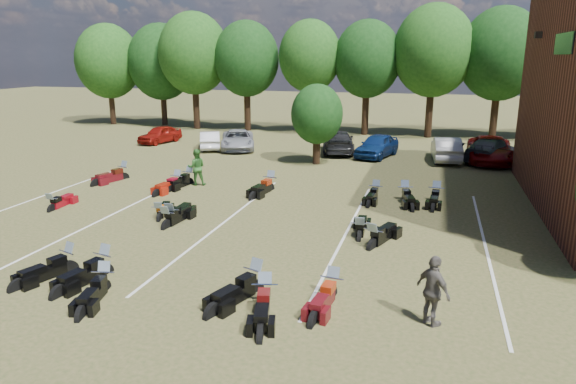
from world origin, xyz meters
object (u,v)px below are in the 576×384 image
(person_green, at_px, (197,167))
(motorcycle_14, at_px, (124,179))
(motorcycle_7, at_px, (52,211))
(car_4, at_px, (377,146))
(person_grey, at_px, (433,291))
(car_0, at_px, (160,134))
(motorcycle_3, at_px, (105,291))

(person_green, relative_size, motorcycle_14, 0.76)
(motorcycle_7, bearing_deg, car_4, -129.97)
(person_grey, relative_size, motorcycle_14, 0.74)
(car_0, distance_m, motorcycle_7, 18.09)
(person_green, bearing_deg, motorcycle_14, -24.21)
(car_4, bearing_deg, car_0, -168.64)
(motorcycle_3, bearing_deg, car_0, 102.92)
(motorcycle_3, bearing_deg, motorcycle_7, 125.24)
(motorcycle_3, xyz_separation_m, motorcycle_7, (-7.01, 6.23, 0.00))
(motorcycle_3, bearing_deg, car_4, 63.81)
(car_4, bearing_deg, person_grey, -64.92)
(person_grey, bearing_deg, motorcycle_3, 49.24)
(motorcycle_3, relative_size, motorcycle_14, 0.87)
(motorcycle_3, height_order, motorcycle_7, motorcycle_3)
(person_green, distance_m, person_grey, 16.69)
(person_grey, xyz_separation_m, motorcycle_7, (-16.07, 5.64, -0.92))
(person_green, xyz_separation_m, motorcycle_7, (-4.08, -5.97, -0.95))
(car_4, height_order, person_grey, person_grey)
(person_green, height_order, motorcycle_14, person_green)
(motorcycle_3, height_order, motorcycle_14, motorcycle_14)
(person_green, bearing_deg, motorcycle_3, 80.73)
(car_4, distance_m, person_green, 13.21)
(motorcycle_3, bearing_deg, person_green, 90.39)
(motorcycle_14, bearing_deg, person_green, 15.16)
(car_0, xyz_separation_m, motorcycle_7, (4.58, -17.49, -0.65))
(motorcycle_3, bearing_deg, motorcycle_14, 107.96)
(person_grey, bearing_deg, car_4, -34.67)
(person_green, height_order, person_grey, person_green)
(car_0, height_order, person_green, person_green)
(person_grey, bearing_deg, motorcycle_14, 10.06)
(car_4, distance_m, motorcycle_7, 20.44)
(car_0, relative_size, person_grey, 2.09)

